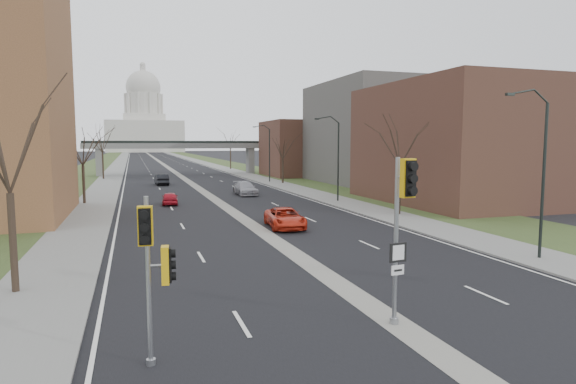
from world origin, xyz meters
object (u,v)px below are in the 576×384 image
signal_pole_left (154,257)px  car_right_mid (245,188)px  car_left_far (162,179)px  car_left_near (170,198)px  signal_pole_median (403,210)px  car_right_near (285,218)px

signal_pole_left → car_right_mid: 43.53m
car_right_mid → car_left_far: bearing=115.7°
signal_pole_left → car_left_near: (2.96, 35.47, -2.44)m
signal_pole_median → car_right_mid: signal_pole_median is taller
car_left_near → car_right_near: (6.92, -15.89, 0.08)m
signal_pole_median → car_right_mid: (4.20, 41.28, -3.17)m
car_left_far → car_right_near: 39.79m
signal_pole_median → car_right_near: signal_pole_median is taller
car_right_near → car_right_mid: (2.15, 22.19, 0.05)m
signal_pole_median → car_right_near: size_ratio=1.10×
signal_pole_median → car_right_mid: bearing=78.5°
signal_pole_left → signal_pole_median: signal_pole_median is taller
signal_pole_median → car_right_near: bearing=78.2°
car_left_near → car_right_mid: car_right_mid is taller
signal_pole_left → car_right_near: 22.06m
car_left_near → car_right_near: size_ratio=0.73×
signal_pole_median → car_left_far: 58.61m
car_right_near → signal_pole_median: bearing=-90.7°
car_right_near → car_right_mid: bearing=89.9°
car_right_mid → signal_pole_left: bearing=-106.9°
car_left_far → car_right_mid: car_left_far is taller
signal_pole_left → car_left_far: 59.00m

